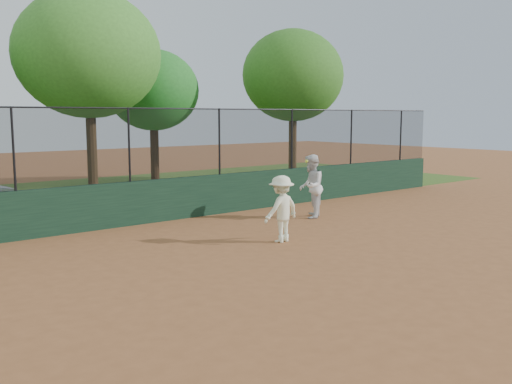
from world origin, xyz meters
TOP-DOWN VIEW (x-y plane):
  - ground at (0.00, 0.00)m, footprint 80.00×80.00m
  - back_wall at (0.00, 6.00)m, footprint 26.00×0.20m
  - grass_strip at (0.00, 12.00)m, footprint 36.00×12.00m
  - player_second at (4.11, 3.68)m, footprint 1.15×1.12m
  - player_main at (1.29, 1.84)m, footprint 1.08×0.72m
  - fence_assembly at (-0.03, 6.00)m, footprint 26.00×0.06m
  - tree_2 at (0.87, 11.59)m, footprint 5.20×4.73m
  - tree_3 at (4.32, 13.17)m, footprint 3.89×3.53m
  - tree_4 at (9.90, 10.64)m, footprint 4.66×4.24m

SIDE VIEW (x-z plane):
  - ground at x=0.00m, z-range 0.00..0.00m
  - grass_strip at x=0.00m, z-range 0.00..0.01m
  - back_wall at x=0.00m, z-range 0.00..1.20m
  - player_main at x=1.29m, z-range -0.18..1.77m
  - player_second at x=4.11m, z-range 0.00..1.86m
  - fence_assembly at x=-0.03m, z-range 1.24..3.24m
  - tree_3 at x=4.32m, z-range 1.16..6.87m
  - tree_4 at x=9.90m, z-range 1.35..8.09m
  - tree_2 at x=0.87m, z-range 1.43..8.80m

